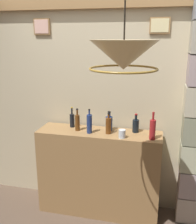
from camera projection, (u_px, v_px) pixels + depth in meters
name	position (u px, v px, depth m)	size (l,w,h in m)	color
panelled_rear_partition	(104.00, 98.00, 3.20)	(3.37, 0.15, 2.61)	beige
bar_shelf_unit	(99.00, 172.00, 3.18)	(1.43, 0.39, 1.04)	#9E7547
liquor_bottle_sherry	(108.00, 126.00, 2.96)	(0.06, 0.06, 0.24)	#613312
liquor_bottle_rum	(77.00, 122.00, 3.06)	(0.05, 0.05, 0.26)	brown
liquor_bottle_gin	(136.00, 125.00, 3.01)	(0.07, 0.07, 0.22)	black
liquor_bottle_tequila	(72.00, 120.00, 3.18)	(0.06, 0.06, 0.25)	black
liquor_bottle_vermouth	(89.00, 124.00, 2.97)	(0.06, 0.06, 0.28)	navy
liquor_bottle_bourbon	(153.00, 129.00, 2.78)	(0.06, 0.06, 0.30)	#A42023
liquor_bottle_vodka	(109.00, 123.00, 3.06)	(0.08, 0.08, 0.23)	navy
glass_tumbler_rocks	(122.00, 134.00, 2.84)	(0.08, 0.08, 0.09)	silver
pendant_lamp	(124.00, 56.00, 1.91)	(0.51, 0.51, 0.65)	beige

